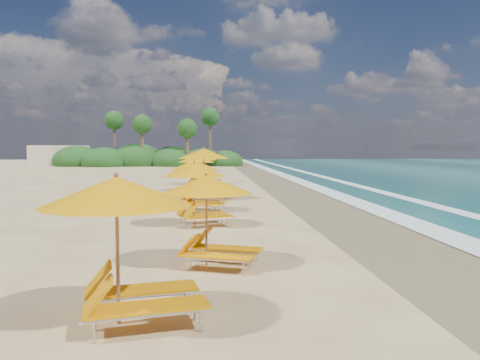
# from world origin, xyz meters

# --- Properties ---
(ground) EXTENTS (160.00, 160.00, 0.00)m
(ground) POSITION_xyz_m (0.00, 0.00, 0.00)
(ground) COLOR #D8BE7F
(ground) RESTS_ON ground
(wet_sand) EXTENTS (4.00, 160.00, 0.01)m
(wet_sand) POSITION_xyz_m (4.00, 0.00, 0.01)
(wet_sand) COLOR olive
(wet_sand) RESTS_ON ground
(surf_foam) EXTENTS (4.00, 160.00, 0.01)m
(surf_foam) POSITION_xyz_m (6.70, 0.00, 0.03)
(surf_foam) COLOR white
(surf_foam) RESTS_ON ground
(station_0) EXTENTS (2.69, 2.58, 2.20)m
(station_0) POSITION_xyz_m (-2.45, -12.49, 1.23)
(station_0) COLOR olive
(station_0) RESTS_ON ground
(station_1) EXTENTS (2.58, 2.53, 2.01)m
(station_1) POSITION_xyz_m (-1.21, -9.30, 1.13)
(station_1) COLOR olive
(station_1) RESTS_ON ground
(station_2) EXTENTS (2.62, 2.56, 2.08)m
(station_2) POSITION_xyz_m (-1.61, -4.06, 1.16)
(station_2) COLOR olive
(station_2) RESTS_ON ground
(station_3) EXTENTS (2.70, 2.66, 2.09)m
(station_3) POSITION_xyz_m (-1.71, -0.58, 1.17)
(station_3) COLOR olive
(station_3) RESTS_ON ground
(station_4) EXTENTS (3.37, 3.37, 2.56)m
(station_4) POSITION_xyz_m (-1.35, 3.83, 1.43)
(station_4) COLOR olive
(station_4) RESTS_ON ground
(station_5) EXTENTS (2.74, 2.68, 2.15)m
(station_5) POSITION_xyz_m (-1.83, 8.00, 1.21)
(station_5) COLOR olive
(station_5) RESTS_ON ground
(station_6) EXTENTS (2.72, 2.64, 2.17)m
(station_6) POSITION_xyz_m (-1.60, 12.67, 1.21)
(station_6) COLOR olive
(station_6) RESTS_ON ground
(treeline) EXTENTS (25.80, 8.80, 9.74)m
(treeline) POSITION_xyz_m (-9.94, 45.51, 1.00)
(treeline) COLOR #163D14
(treeline) RESTS_ON ground
(beach_building) EXTENTS (7.00, 5.00, 2.80)m
(beach_building) POSITION_xyz_m (-22.00, 48.00, 1.40)
(beach_building) COLOR beige
(beach_building) RESTS_ON ground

